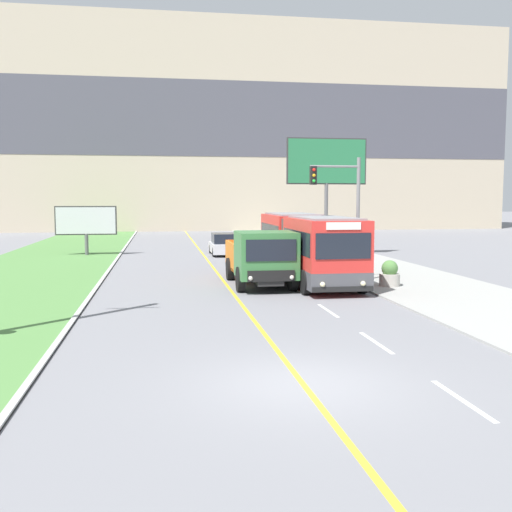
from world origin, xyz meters
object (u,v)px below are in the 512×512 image
Objects in this scene: city_bus at (307,247)px; dump_truck at (262,259)px; billboard_large at (327,166)px; billboard_small at (86,222)px; planter_round_second at (354,263)px; planter_round_far at (309,248)px; car_distant at (224,245)px; planter_round_third at (327,254)px; planter_round_near at (390,275)px; traffic_light_mast at (344,204)px.

city_bus is 1.79× the size of dump_truck.
billboard_large is (4.01, 10.92, 4.42)m from city_bus.
billboard_small reaches higher than planter_round_second.
planter_round_far is (-1.13, -0.07, -5.37)m from billboard_large.
billboard_large is at bearing -10.85° from billboard_small.
car_distant is at bearing -6.30° from billboard_small.
billboard_small is at bearing 151.75° from planter_round_third.
billboard_large is 15.22m from planter_round_near.
billboard_large is 7.29m from planter_round_third.
car_distant is at bearing 104.27° from traffic_light_mast.
car_distant is at bearing 90.11° from dump_truck.
car_distant is 3.88× the size of planter_round_near.
planter_round_third is at bearing -28.25° from billboard_small.
billboard_small is at bearing 173.70° from car_distant.
city_bus reaches higher than dump_truck.
traffic_light_mast reaches higher than planter_round_third.
car_distant is (-0.03, 15.28, -0.56)m from dump_truck.
planter_round_second is at bearing 27.11° from city_bus.
car_distant is 3.77× the size of planter_round_far.
dump_truck reaches higher than planter_round_second.
car_distant is 9.36m from billboard_small.
billboard_large is 16.45m from billboard_small.
billboard_small reaches higher than car_distant.
car_distant is at bearing 115.05° from planter_round_second.
billboard_large is at bearing 75.44° from planter_round_third.
traffic_light_mast is 4.91× the size of planter_round_far.
billboard_small is (-9.20, 16.29, 1.02)m from dump_truck.
traffic_light_mast is 3.71m from planter_round_near.
dump_truck is 1.61× the size of billboard_small.
dump_truck is at bearing -121.95° from planter_round_third.
planter_round_far is at bearing 89.82° from planter_round_near.
billboard_large reaches higher than planter_round_near.
planter_round_second is at bearing 63.93° from traffic_light_mast.
planter_round_far is (1.68, 12.70, -3.00)m from traffic_light_mast.
car_distant is 5.82m from planter_round_far.
traffic_light_mast is (3.73, 0.50, 2.34)m from dump_truck.
dump_truck is 5.55× the size of planter_round_third.
billboard_small is (-9.17, 1.01, 1.58)m from car_distant.
dump_truck is 1.51× the size of car_distant.
car_distant is 15.52m from traffic_light_mast.
car_distant is 1.07× the size of billboard_small.
city_bus is at bearing -49.91° from billboard_small.
city_bus is at bearing -114.25° from planter_round_third.
billboard_large is at bearing 85.28° from planter_round_near.
planter_round_second is 0.95× the size of planter_round_far.
billboard_large is at bearing 63.77° from dump_truck.
dump_truck is 10.03m from planter_round_third.
dump_truck is at bearing -172.38° from traffic_light_mast.
planter_round_near is at bearing -90.18° from planter_round_far.
planter_round_far is at bearing 82.45° from traffic_light_mast.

